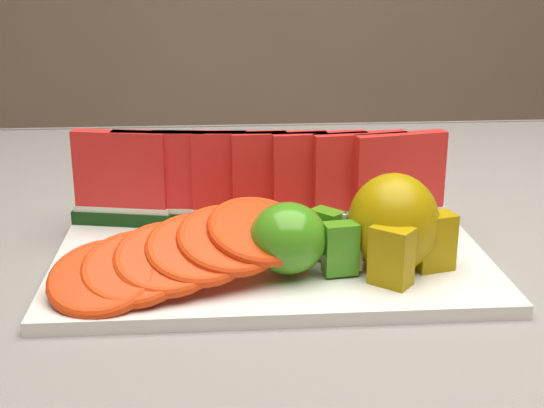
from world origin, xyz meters
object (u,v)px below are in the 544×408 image
at_px(fork, 169,169).
at_px(side_plate, 364,157).
at_px(platter, 269,250).
at_px(pear_cluster, 396,227).
at_px(apple_cluster, 296,239).

bearing_deg(fork, side_plate, 7.23).
height_order(platter, pear_cluster, pear_cluster).
relative_size(pear_cluster, side_plate, 0.53).
distance_m(apple_cluster, pear_cluster, 0.09).
height_order(pear_cluster, fork, pear_cluster).
xyz_separation_m(platter, pear_cluster, (0.11, -0.06, 0.04)).
xyz_separation_m(platter, fork, (-0.11, 0.31, -0.00)).
bearing_deg(platter, side_plate, 65.12).
xyz_separation_m(apple_cluster, fork, (-0.13, 0.38, -0.04)).
distance_m(pear_cluster, side_plate, 0.41).
distance_m(platter, pear_cluster, 0.13).
xyz_separation_m(apple_cluster, side_plate, (0.14, 0.41, -0.04)).
bearing_deg(fork, platter, -69.90).
xyz_separation_m(platter, side_plate, (0.16, 0.34, -0.00)).
bearing_deg(apple_cluster, pear_cluster, 5.30).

